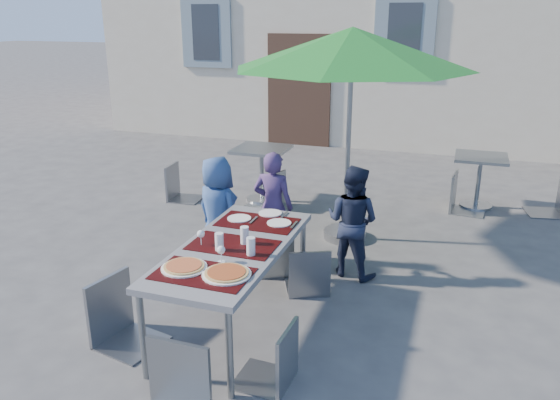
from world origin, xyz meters
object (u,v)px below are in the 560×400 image
at_px(chair_3, 115,273).
at_px(bg_chair_l_1, 464,170).
at_px(chair_5, 167,342).
at_px(bg_chair_r_1, 560,170).
at_px(chair_4, 275,321).
at_px(dining_table, 233,251).
at_px(cafe_table_1, 479,173).
at_px(child_2, 352,221).
at_px(patio_umbrella, 352,50).
at_px(bg_chair_r_0, 271,168).
at_px(bg_chair_l_0, 178,161).
at_px(chair_2, 309,243).
at_px(pizza_near_right, 227,273).
at_px(chair_1, 274,228).
at_px(child_1, 273,207).
at_px(chair_0, 231,227).
at_px(pizza_near_left, 184,267).
at_px(child_0, 218,212).
at_px(cafe_table_0, 262,164).

height_order(chair_3, bg_chair_l_1, chair_3).
distance_m(chair_5, bg_chair_r_1, 5.89).
bearing_deg(chair_4, chair_5, -129.97).
xyz_separation_m(dining_table, chair_5, (0.08, -1.21, -0.09)).
relative_size(dining_table, cafe_table_1, 2.54).
relative_size(child_2, patio_umbrella, 0.43).
relative_size(bg_chair_l_1, bg_chair_r_1, 0.95).
relative_size(chair_4, bg_chair_r_0, 0.93).
distance_m(bg_chair_l_0, cafe_table_1, 4.20).
bearing_deg(chair_2, chair_3, -133.82).
xyz_separation_m(chair_3, bg_chair_r_1, (3.72, 4.45, 0.00)).
bearing_deg(chair_5, cafe_table_1, 70.01).
relative_size(dining_table, child_2, 1.60).
distance_m(dining_table, bg_chair_r_0, 3.11).
xyz_separation_m(pizza_near_right, chair_2, (0.25, 1.28, -0.25)).
height_order(chair_1, chair_3, chair_3).
distance_m(dining_table, chair_5, 1.22).
bearing_deg(child_2, bg_chair_r_0, -33.97).
bearing_deg(child_1, chair_0, 53.37).
relative_size(pizza_near_left, bg_chair_l_1, 0.35).
relative_size(pizza_near_right, chair_1, 0.41).
bearing_deg(bg_chair_l_1, child_1, -129.75).
bearing_deg(child_0, child_2, -147.58).
bearing_deg(bg_chair_l_0, chair_3, -68.58).
xyz_separation_m(chair_4, bg_chair_r_0, (-1.34, 3.63, 0.04)).
relative_size(pizza_near_right, child_1, 0.30).
height_order(child_1, bg_chair_l_0, child_1).
xyz_separation_m(chair_5, cafe_table_1, (1.86, 5.13, -0.12)).
relative_size(chair_0, bg_chair_l_1, 0.85).
bearing_deg(chair_4, dining_table, 133.07).
bearing_deg(child_1, cafe_table_1, -130.10).
bearing_deg(child_2, chair_1, 35.07).
distance_m(child_1, bg_chair_r_0, 1.73).
bearing_deg(cafe_table_0, cafe_table_1, 13.45).
distance_m(chair_4, bg_chair_r_1, 5.13).
bearing_deg(patio_umbrella, chair_5, -96.30).
distance_m(child_0, chair_1, 0.65).
xyz_separation_m(pizza_near_left, child_2, (0.89, 1.83, -0.19)).
relative_size(patio_umbrella, bg_chair_r_0, 2.80).
relative_size(cafe_table_0, bg_chair_r_1, 0.75).
relative_size(child_0, cafe_table_1, 1.61).
xyz_separation_m(pizza_near_left, child_0, (-0.49, 1.62, -0.18)).
bearing_deg(chair_1, pizza_near_right, -83.06).
bearing_deg(chair_5, child_1, 95.12).
bearing_deg(bg_chair_r_1, cafe_table_0, -169.42).
bearing_deg(cafe_table_1, child_0, -132.84).
distance_m(chair_1, bg_chair_r_1, 4.14).
distance_m(chair_5, bg_chair_l_0, 4.65).
distance_m(child_1, chair_3, 2.01).
bearing_deg(chair_4, cafe_table_1, 73.22).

